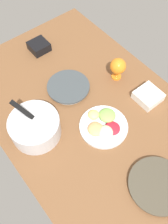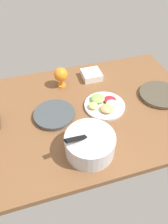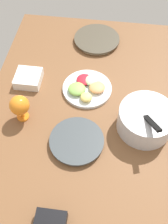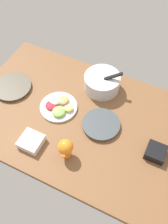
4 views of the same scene
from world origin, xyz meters
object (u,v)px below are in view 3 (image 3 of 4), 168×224
at_px(dinner_plate_left, 97,40).
at_px(hurricane_glass_orange, 20,106).
at_px(square_bowl_white, 28,78).
at_px(fruit_platter, 87,88).
at_px(mixing_bowl, 146,119).
at_px(dinner_plate_right, 76,141).

bearing_deg(dinner_plate_left, hurricane_glass_orange, -26.28).
bearing_deg(dinner_plate_left, square_bowl_white, -41.16).
height_order(fruit_platter, hurricane_glass_orange, hurricane_glass_orange).
bearing_deg(hurricane_glass_orange, mixing_bowl, 91.95).
distance_m(dinner_plate_right, mixing_bowl, 0.36).
xyz_separation_m(dinner_plate_left, square_bowl_white, (0.40, -0.35, 0.02)).
relative_size(dinner_plate_right, mixing_bowl, 0.94).
distance_m(fruit_platter, hurricane_glass_orange, 0.39).
xyz_separation_m(dinner_plate_right, mixing_bowl, (-0.14, 0.32, 0.05)).
height_order(fruit_platter, square_bowl_white, same).
bearing_deg(dinner_plate_right, mixing_bowl, 112.68).
bearing_deg(square_bowl_white, fruit_platter, 86.66).
bearing_deg(hurricane_glass_orange, square_bowl_white, -172.90).
relative_size(dinner_plate_left, fruit_platter, 1.06).
relative_size(dinner_plate_left, hurricane_glass_orange, 1.92).
bearing_deg(mixing_bowl, square_bowl_white, -108.99).
distance_m(hurricane_glass_orange, square_bowl_white, 0.26).
bearing_deg(fruit_platter, dinner_plate_left, 178.50).
distance_m(dinner_plate_left, hurricane_glass_orange, 0.72).
relative_size(dinner_plate_left, dinner_plate_right, 1.10).
bearing_deg(dinner_plate_left, mixing_bowl, 25.91).
bearing_deg(square_bowl_white, dinner_plate_right, 42.14).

